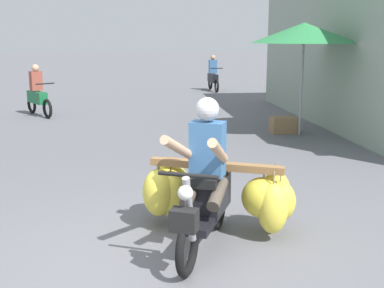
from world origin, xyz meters
TOP-DOWN VIEW (x-y plane):
  - ground_plane at (0.00, 0.00)m, footprint 120.00×120.00m
  - motorbike_main_loaded at (0.77, 0.83)m, footprint 1.78×2.06m
  - motorbike_distant_ahead_left at (3.25, 15.01)m, footprint 0.50×1.62m
  - motorbike_distant_ahead_right at (-2.58, 9.59)m, footprint 0.94×1.42m
  - shopfront_building at (6.13, 7.37)m, footprint 3.26×9.32m
  - market_umbrella_near_shop at (3.65, 6.08)m, footprint 2.27×2.27m
  - produce_crate at (3.36, 6.35)m, footprint 0.56×0.40m

SIDE VIEW (x-z plane):
  - ground_plane at x=0.00m, z-range 0.00..0.00m
  - produce_crate at x=3.36m, z-range 0.00..0.36m
  - motorbike_main_loaded at x=0.77m, z-range -0.29..1.29m
  - motorbike_distant_ahead_left at x=3.25m, z-range -0.13..1.27m
  - motorbike_distant_ahead_right at x=-2.58m, z-range -0.13..1.27m
  - shopfront_building at x=6.13m, z-range 0.00..3.51m
  - market_umbrella_near_shop at x=3.65m, z-range 1.00..3.44m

